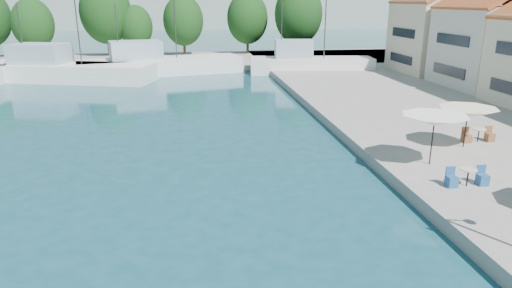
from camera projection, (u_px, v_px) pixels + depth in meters
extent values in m
cube|color=gray|center=(151.00, 61.00, 61.02)|extent=(90.00, 16.00, 0.60)
cube|color=#909D92|center=(101.00, 1.00, 143.52)|extent=(180.00, 40.00, 16.00)
cube|color=#909D92|center=(302.00, 6.00, 172.45)|extent=(140.00, 40.00, 12.00)
cube|color=beige|center=(494.00, 47.00, 40.59)|extent=(8.00, 8.50, 7.00)
cube|color=beige|center=(441.00, 37.00, 49.01)|extent=(8.60, 8.50, 7.50)
cube|color=white|center=(67.00, 74.00, 47.67)|extent=(18.76, 9.61, 2.20)
cube|color=#93A8B6|center=(40.00, 54.00, 47.40)|extent=(6.25, 5.01, 2.00)
cylinder|color=#2D2D2D|center=(77.00, 24.00, 45.89)|extent=(0.12, 0.12, 8.00)
cylinder|color=#2D2D2D|center=(21.00, 34.00, 47.04)|extent=(0.10, 0.10, 6.00)
cube|color=white|center=(162.00, 68.00, 52.22)|extent=(18.85, 8.94, 2.20)
cube|color=#93A8B6|center=(136.00, 50.00, 50.61)|extent=(6.18, 4.84, 2.00)
cylinder|color=#2D2D2D|center=(175.00, 22.00, 51.33)|extent=(0.12, 0.12, 8.00)
cylinder|color=#2D2D2D|center=(117.00, 32.00, 49.36)|extent=(0.10, 0.10, 6.00)
cube|color=silver|center=(311.00, 67.00, 52.73)|extent=(14.36, 5.31, 2.20)
cube|color=#93A8B6|center=(294.00, 49.00, 52.06)|extent=(4.52, 3.29, 2.00)
cylinder|color=#2D2D2D|center=(325.00, 22.00, 51.23)|extent=(0.12, 0.12, 8.00)
cylinder|color=#2D2D2D|center=(282.00, 31.00, 51.43)|extent=(0.10, 0.10, 6.00)
cylinder|color=#3F2B19|center=(36.00, 46.00, 60.22)|extent=(0.36, 0.36, 3.49)
ellipsoid|color=#133C13|center=(33.00, 24.00, 59.38)|extent=(5.30, 5.30, 6.63)
cylinder|color=#3F2B19|center=(108.00, 39.00, 64.01)|extent=(0.36, 0.36, 4.59)
ellipsoid|color=#133C13|center=(106.00, 12.00, 62.90)|extent=(6.98, 6.98, 8.72)
cylinder|color=#3F2B19|center=(137.00, 44.00, 64.55)|extent=(0.36, 0.36, 3.07)
ellipsoid|color=#133C13|center=(136.00, 26.00, 63.81)|extent=(4.67, 4.67, 5.84)
cylinder|color=#3F2B19|center=(184.00, 42.00, 64.79)|extent=(0.36, 0.36, 3.68)
ellipsoid|color=#133C13|center=(183.00, 21.00, 63.90)|extent=(5.59, 5.59, 6.98)
cylinder|color=#3F2B19|center=(248.00, 40.00, 66.65)|extent=(0.36, 0.36, 3.88)
ellipsoid|color=#133C13|center=(247.00, 18.00, 65.72)|extent=(5.90, 5.90, 7.37)
cylinder|color=#3F2B19|center=(298.00, 40.00, 64.24)|extent=(0.36, 0.36, 4.36)
ellipsoid|color=#133C13|center=(298.00, 14.00, 63.19)|extent=(6.62, 6.62, 8.28)
cylinder|color=black|center=(432.00, 140.00, 21.44)|extent=(0.06, 0.06, 2.42)
cone|color=white|center=(435.00, 120.00, 21.15)|extent=(3.08, 3.08, 0.50)
cylinder|color=black|center=(466.00, 127.00, 24.10)|extent=(0.06, 0.06, 2.15)
cone|color=#F7F0C0|center=(468.00, 112.00, 23.85)|extent=(3.03, 3.03, 0.50)
cylinder|color=black|center=(467.00, 178.00, 19.16)|extent=(0.06, 0.06, 0.74)
cylinder|color=beige|center=(469.00, 169.00, 19.04)|extent=(0.70, 0.70, 0.04)
cube|color=#22538A|center=(482.00, 180.00, 19.29)|extent=(0.42, 0.42, 0.46)
cube|color=#22538A|center=(452.00, 182.00, 19.10)|extent=(0.42, 0.42, 0.46)
cylinder|color=black|center=(478.00, 135.00, 25.13)|extent=(0.06, 0.06, 0.74)
cylinder|color=beige|center=(479.00, 129.00, 25.02)|extent=(0.70, 0.70, 0.04)
cube|color=brown|center=(490.00, 137.00, 25.27)|extent=(0.42, 0.42, 0.46)
cube|color=brown|center=(466.00, 138.00, 25.08)|extent=(0.42, 0.42, 0.46)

